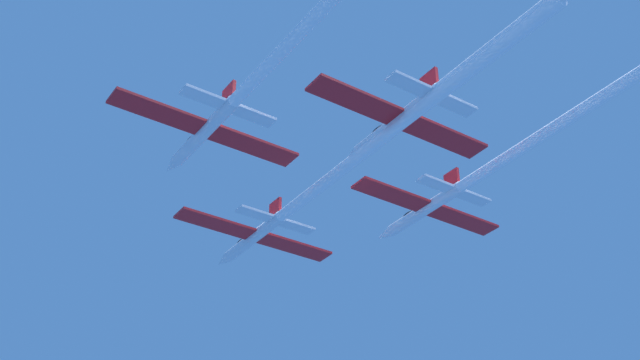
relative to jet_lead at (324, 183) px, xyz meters
The scene contains 4 objects.
jet_lead is the anchor object (origin of this frame).
jet_left_wing 19.26m from the jet_lead, 136.79° to the right, with size 20.46×55.64×3.39m.
jet_right_wing 22.79m from the jet_lead, 48.37° to the right, with size 20.46×63.96×3.39m.
jet_slot 28.89m from the jet_lead, 89.80° to the right, with size 20.46×60.40×3.39m.
Camera 1 is at (-42.45, -78.34, -47.31)m, focal length 46.20 mm.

